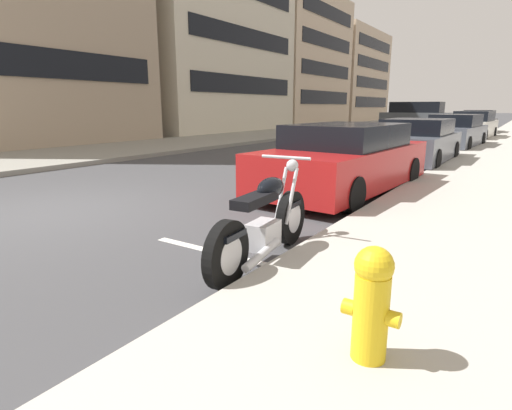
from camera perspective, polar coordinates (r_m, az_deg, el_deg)
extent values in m
plane|color=#3D3D3F|center=(7.59, -26.65, -0.86)|extent=(260.00, 260.00, 0.00)
cube|color=gray|center=(20.52, -6.82, 8.89)|extent=(120.00, 5.00, 0.14)
cube|color=silver|center=(4.85, -4.00, -6.96)|extent=(0.12, 2.20, 0.01)
cylinder|color=black|center=(5.17, 4.84, -1.77)|extent=(0.68, 0.17, 0.67)
cylinder|color=silver|center=(5.17, 4.84, -1.77)|extent=(0.38, 0.15, 0.37)
cylinder|color=black|center=(3.90, -4.12, -6.95)|extent=(0.68, 0.17, 0.67)
cylinder|color=silver|center=(3.90, -4.12, -6.95)|extent=(0.38, 0.15, 0.37)
cube|color=silver|center=(4.52, 1.01, -4.21)|extent=(0.42, 0.30, 0.30)
cube|color=black|center=(4.25, -0.08, 0.75)|extent=(0.70, 0.28, 0.10)
ellipsoid|color=black|center=(4.55, 2.07, 2.37)|extent=(0.50, 0.28, 0.24)
cube|color=black|center=(3.88, -3.77, -4.16)|extent=(0.38, 0.21, 0.06)
cube|color=black|center=(5.11, 4.79, 0.18)|extent=(0.33, 0.19, 0.06)
cylinder|color=silver|center=(5.00, 3.50, 1.42)|extent=(0.34, 0.08, 0.65)
cylinder|color=silver|center=(4.94, 4.97, 1.25)|extent=(0.34, 0.08, 0.65)
cylinder|color=silver|center=(4.86, 4.17, 6.63)|extent=(0.09, 0.62, 0.04)
sphere|color=silver|center=(5.06, 5.08, 5.51)|extent=(0.15, 0.15, 0.15)
cylinder|color=silver|center=(4.24, 0.83, -6.87)|extent=(0.71, 0.16, 0.16)
cube|color=#AD1919|center=(8.46, 12.27, 5.37)|extent=(4.72, 2.13, 0.76)
cube|color=black|center=(8.44, 12.60, 9.45)|extent=(2.61, 1.86, 0.44)
cylinder|color=black|center=(10.22, 11.48, 5.46)|extent=(0.63, 0.26, 0.62)
cylinder|color=black|center=(9.62, 20.70, 4.37)|extent=(0.63, 0.26, 0.62)
cylinder|color=black|center=(7.61, 1.44, 3.02)|extent=(0.63, 0.26, 0.62)
cylinder|color=black|center=(6.78, 13.27, 1.36)|extent=(0.63, 0.26, 0.62)
cube|color=#4C515B|center=(13.42, 21.39, 7.62)|extent=(4.34, 1.88, 0.74)
cube|color=black|center=(13.38, 21.61, 10.14)|extent=(2.24, 1.71, 0.45)
cylinder|color=black|center=(15.02, 19.46, 7.47)|extent=(0.62, 0.23, 0.62)
cylinder|color=black|center=(14.68, 25.81, 6.78)|extent=(0.62, 0.23, 0.62)
cylinder|color=black|center=(12.30, 15.95, 6.54)|extent=(0.62, 0.23, 0.62)
cylinder|color=black|center=(11.88, 23.65, 5.70)|extent=(0.62, 0.23, 0.62)
cube|color=#4C515B|center=(19.16, 25.88, 8.72)|extent=(4.73, 2.04, 0.75)
cube|color=black|center=(19.22, 26.13, 10.55)|extent=(2.54, 1.77, 0.48)
cylinder|color=black|center=(20.83, 24.52, 8.51)|extent=(0.63, 0.26, 0.62)
cylinder|color=black|center=(20.53, 28.89, 8.00)|extent=(0.63, 0.26, 0.62)
cylinder|color=black|center=(17.87, 22.27, 8.09)|extent=(0.63, 0.26, 0.62)
cylinder|color=black|center=(17.53, 27.34, 7.50)|extent=(0.63, 0.26, 0.62)
cube|color=beige|center=(24.86, 27.96, 9.37)|extent=(4.74, 2.00, 0.81)
cube|color=black|center=(24.87, 28.14, 10.88)|extent=(2.58, 1.74, 0.51)
cylinder|color=black|center=(26.52, 26.74, 9.12)|extent=(0.63, 0.25, 0.62)
cylinder|color=black|center=(26.28, 30.17, 8.71)|extent=(0.63, 0.25, 0.62)
cylinder|color=black|center=(23.51, 25.34, 8.87)|extent=(0.63, 0.25, 0.62)
cylinder|color=black|center=(23.24, 29.20, 8.42)|extent=(0.63, 0.25, 0.62)
cube|color=black|center=(30.15, 28.58, 9.73)|extent=(4.10, 1.80, 0.77)
cube|color=black|center=(30.05, 28.71, 10.99)|extent=(2.14, 1.63, 0.56)
cylinder|color=black|center=(31.59, 27.40, 9.53)|extent=(0.62, 0.23, 0.62)
cylinder|color=black|center=(31.42, 30.26, 9.20)|extent=(0.62, 0.23, 0.62)
cylinder|color=black|center=(28.93, 26.66, 9.38)|extent=(0.62, 0.23, 0.62)
cylinder|color=black|center=(28.75, 29.77, 9.01)|extent=(0.62, 0.23, 0.62)
cube|color=#4C5156|center=(34.63, 21.34, 11.09)|extent=(2.13, 5.19, 0.98)
cube|color=black|center=(34.62, 21.47, 12.56)|extent=(1.96, 3.75, 0.80)
cylinder|color=black|center=(34.29, 18.05, 10.68)|extent=(0.29, 0.77, 0.76)
cylinder|color=black|center=(35.96, 18.93, 10.72)|extent=(0.29, 0.77, 0.76)
cylinder|color=black|center=(33.39, 23.82, 10.15)|extent=(0.29, 0.77, 0.76)
cylinder|color=black|center=(35.10, 24.44, 10.20)|extent=(0.29, 0.77, 0.76)
cylinder|color=gold|center=(2.74, 15.65, -14.79)|extent=(0.22, 0.22, 0.56)
sphere|color=gold|center=(2.59, 16.13, -8.10)|extent=(0.24, 0.24, 0.24)
cylinder|color=gold|center=(2.76, 12.86, -13.68)|extent=(0.10, 0.08, 0.10)
cylinder|color=gold|center=(2.69, 18.61, -14.84)|extent=(0.10, 0.08, 0.10)
cube|color=black|center=(18.47, -25.02, 17.30)|extent=(8.36, 0.06, 1.10)
cube|color=beige|center=(31.01, -10.23, 23.06)|extent=(12.50, 10.70, 13.87)
cube|color=black|center=(27.20, -1.29, 16.38)|extent=(10.50, 0.06, 1.10)
cube|color=black|center=(27.49, -1.32, 22.36)|extent=(10.50, 0.06, 1.10)
cube|color=beige|center=(40.04, 4.08, 19.14)|extent=(11.46, 8.42, 11.27)
cube|color=black|center=(37.93, 9.76, 14.53)|extent=(9.63, 0.06, 1.10)
cube|color=black|center=(38.05, 9.91, 18.03)|extent=(9.63, 0.06, 1.10)
cube|color=black|center=(38.31, 10.06, 21.50)|extent=(9.63, 0.06, 1.10)
cube|color=black|center=(38.71, 10.21, 24.91)|extent=(9.63, 0.06, 1.10)
cube|color=beige|center=(51.26, 11.37, 16.97)|extent=(12.35, 8.41, 9.99)
cube|color=black|center=(49.67, 15.86, 13.61)|extent=(10.38, 0.06, 1.10)
cube|color=black|center=(49.74, 16.02, 15.99)|extent=(10.38, 0.06, 1.10)
cube|color=black|center=(49.89, 16.18, 18.35)|extent=(10.38, 0.06, 1.10)
cube|color=black|center=(50.12, 16.34, 20.69)|extent=(10.38, 0.06, 1.10)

